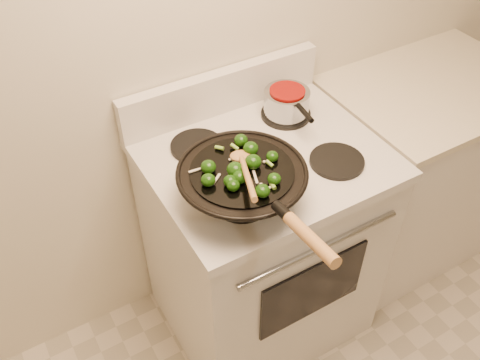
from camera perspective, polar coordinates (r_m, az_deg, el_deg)
stove at (r=2.10m, az=2.31°, el=-6.64°), size 0.78×0.67×1.08m
counter_unit at (r=2.54m, az=17.97°, el=1.03°), size 0.82×0.62×0.91m
wok at (r=1.56m, az=0.30°, el=-0.47°), size 0.38×0.64×0.20m
stirfry at (r=1.51m, az=0.18°, el=1.28°), size 0.25×0.26×0.04m
wooden_spoon at (r=1.49m, az=0.48°, el=1.37°), size 0.16×0.29×0.10m
saucepan at (r=1.92m, az=5.02°, el=8.29°), size 0.16×0.26×0.10m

